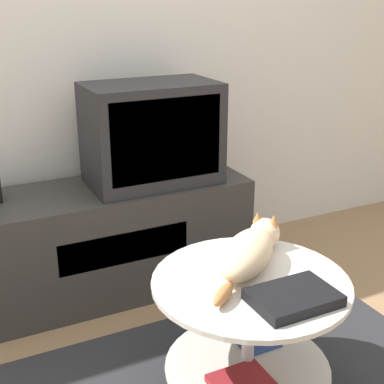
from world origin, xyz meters
name	(u,v)px	position (x,y,z in m)	size (l,w,h in m)	color
wall_back	(97,14)	(0.00, 1.32, 1.30)	(8.00, 0.05, 2.60)	silver
tv_stand	(110,239)	(-0.10, 1.01, 0.27)	(1.34, 0.46, 0.54)	#33302D
tv	(152,134)	(0.13, 0.99, 0.77)	(0.61, 0.36, 0.48)	#232326
coffee_table	(249,325)	(0.09, 0.04, 0.31)	(0.67, 0.67, 0.47)	#B2B2B7
dvd_box	(293,297)	(0.14, -0.13, 0.51)	(0.26, 0.19, 0.04)	black
cat	(250,251)	(0.14, 0.13, 0.55)	(0.45, 0.39, 0.14)	beige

